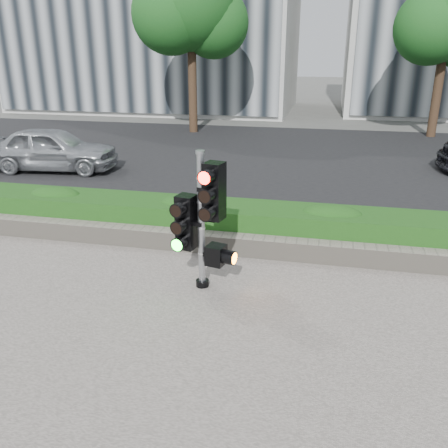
% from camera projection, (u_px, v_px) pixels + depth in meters
% --- Properties ---
extents(ground, '(120.00, 120.00, 0.00)m').
position_uv_depth(ground, '(219.00, 309.00, 6.71)').
color(ground, '#51514C').
rests_on(ground, ground).
extents(sidewalk, '(16.00, 11.00, 0.03)m').
position_uv_depth(sidewalk, '(159.00, 442.00, 4.42)').
color(sidewalk, '#9E9389').
rests_on(sidewalk, ground).
extents(road, '(60.00, 13.00, 0.02)m').
position_uv_depth(road, '(286.00, 158.00, 15.86)').
color(road, black).
rests_on(road, ground).
extents(curb, '(60.00, 0.25, 0.12)m').
position_uv_depth(curb, '(254.00, 228.00, 9.58)').
color(curb, gray).
rests_on(curb, ground).
extents(stone_wall, '(12.00, 0.32, 0.34)m').
position_uv_depth(stone_wall, '(243.00, 245.00, 8.38)').
color(stone_wall, gray).
rests_on(stone_wall, sidewalk).
extents(hedge, '(12.00, 1.00, 0.68)m').
position_uv_depth(hedge, '(249.00, 224.00, 8.92)').
color(hedge, '#347E26').
rests_on(hedge, sidewalk).
extents(tree_left, '(4.61, 4.03, 7.34)m').
position_uv_depth(tree_left, '(191.00, 7.00, 19.20)').
color(tree_left, black).
rests_on(tree_left, ground).
extents(tree_right, '(4.10, 3.58, 6.53)m').
position_uv_depth(tree_right, '(447.00, 20.00, 18.28)').
color(tree_right, black).
rests_on(tree_right, ground).
extents(traffic_signal, '(0.77, 0.61, 2.11)m').
position_uv_depth(traffic_signal, '(204.00, 214.00, 6.91)').
color(traffic_signal, black).
rests_on(traffic_signal, sidewalk).
extents(car_silver, '(3.96, 1.98, 1.29)m').
position_uv_depth(car_silver, '(52.00, 149.00, 14.04)').
color(car_silver, '#B0B3B7').
rests_on(car_silver, road).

